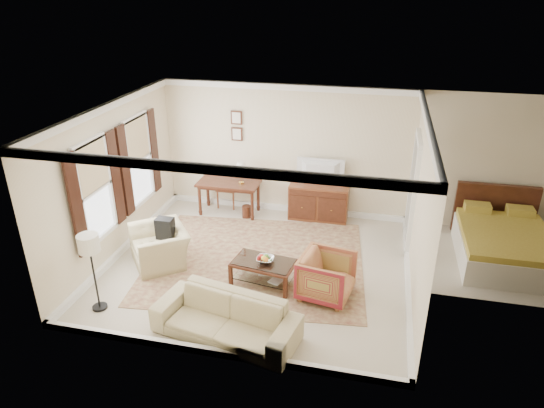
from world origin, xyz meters
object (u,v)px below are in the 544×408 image
at_px(sideboard, 319,202).
at_px(sofa, 226,312).
at_px(writing_desk, 229,187).
at_px(club_armchair, 159,240).
at_px(tv, 320,165).
at_px(coffee_table, 264,266).
at_px(striped_armchair, 327,274).

bearing_deg(sideboard, sofa, -100.38).
xyz_separation_m(writing_desk, sideboard, (2.01, 0.17, -0.25)).
relative_size(writing_desk, club_armchair, 1.28).
bearing_deg(club_armchair, sideboard, 96.11).
height_order(tv, coffee_table, tv).
relative_size(tv, coffee_table, 0.85).
distance_m(sideboard, tv, 0.89).
relative_size(sideboard, tv, 1.32).
bearing_deg(sofa, writing_desk, 118.32).
distance_m(sideboard, coffee_table, 2.83).
distance_m(tv, sofa, 4.37).
bearing_deg(writing_desk, striped_armchair, -46.95).
bearing_deg(coffee_table, striped_armchair, -6.77).
xyz_separation_m(coffee_table, sofa, (-0.21, -1.47, 0.08)).
xyz_separation_m(writing_desk, club_armchair, (-0.60, -2.36, -0.17)).
relative_size(sideboard, coffee_table, 1.12).
xyz_separation_m(striped_armchair, club_armchair, (-3.15, 0.37, 0.04)).
bearing_deg(sideboard, tv, -90.00).
bearing_deg(striped_armchair, writing_desk, 53.18).
bearing_deg(club_armchair, tv, 95.89).
relative_size(writing_desk, coffee_table, 1.20).
relative_size(tv, club_armchair, 0.90).
xyz_separation_m(sideboard, club_armchair, (-2.61, -2.53, 0.07)).
relative_size(sideboard, club_armchair, 1.19).
relative_size(tv, striped_armchair, 1.14).
bearing_deg(coffee_table, sofa, -98.31).
height_order(writing_desk, club_armchair, club_armchair).
bearing_deg(striped_armchair, tv, 20.78).
xyz_separation_m(coffee_table, striped_armchair, (1.10, -0.13, 0.08)).
height_order(sideboard, club_armchair, club_armchair).
bearing_deg(writing_desk, tv, 4.17).
distance_m(striped_armchair, sofa, 1.88).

